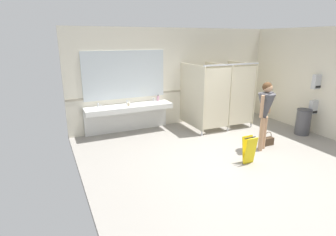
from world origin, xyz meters
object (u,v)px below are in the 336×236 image
(handbag, at_px, (267,141))
(wet_floor_sign, at_px, (249,150))
(paper_cup, at_px, (129,104))
(soap_dispenser, at_px, (158,98))
(paper_towel_dispenser_upper, at_px, (318,82))
(person_standing, at_px, (265,108))
(trash_bin, at_px, (303,122))
(paper_towel_dispenser_lower, at_px, (314,107))

(handbag, bearing_deg, wet_floor_sign, -151.90)
(paper_cup, bearing_deg, wet_floor_sign, -58.25)
(handbag, bearing_deg, soap_dispenser, 127.66)
(handbag, bearing_deg, paper_towel_dispenser_upper, 6.42)
(wet_floor_sign, bearing_deg, paper_cup, 121.75)
(paper_towel_dispenser_upper, height_order, paper_cup, paper_towel_dispenser_upper)
(handbag, distance_m, wet_floor_sign, 1.33)
(person_standing, height_order, paper_cup, person_standing)
(trash_bin, relative_size, handbag, 2.05)
(paper_towel_dispenser_lower, distance_m, person_standing, 2.21)
(paper_towel_dispenser_upper, xyz_separation_m, wet_floor_sign, (-2.99, -0.82, -1.17))
(person_standing, bearing_deg, handbag, 23.27)
(paper_towel_dispenser_upper, relative_size, handbag, 1.09)
(paper_towel_dispenser_upper, relative_size, paper_cup, 3.87)
(person_standing, relative_size, wet_floor_sign, 2.72)
(paper_cup, xyz_separation_m, wet_floor_sign, (1.80, -2.90, -0.56))
(handbag, distance_m, paper_cup, 3.81)
(paper_cup, height_order, wet_floor_sign, paper_cup)
(paper_towel_dispenser_upper, relative_size, trash_bin, 0.53)
(paper_towel_dispenser_lower, height_order, wet_floor_sign, paper_towel_dispenser_lower)
(soap_dispenser, relative_size, paper_cup, 1.88)
(paper_cup, bearing_deg, handbag, -37.75)
(trash_bin, height_order, handbag, trash_bin)
(paper_towel_dispenser_upper, xyz_separation_m, paper_towel_dispenser_lower, (0.00, -0.02, -0.72))
(handbag, distance_m, soap_dispenser, 3.30)
(person_standing, height_order, handbag, person_standing)
(trash_bin, bearing_deg, wet_floor_sign, -162.76)
(soap_dispenser, bearing_deg, paper_cup, -165.83)
(paper_towel_dispenser_lower, bearing_deg, wet_floor_sign, -165.03)
(soap_dispenser, xyz_separation_m, paper_cup, (-0.99, -0.25, -0.03))
(soap_dispenser, bearing_deg, wet_floor_sign, -75.73)
(handbag, bearing_deg, person_standing, -156.73)
(trash_bin, distance_m, handbag, 1.53)
(soap_dispenser, bearing_deg, paper_towel_dispenser_lower, -31.83)
(paper_towel_dispenser_upper, bearing_deg, paper_cup, 156.52)
(person_standing, relative_size, soap_dispenser, 8.74)
(soap_dispenser, distance_m, paper_cup, 1.03)
(paper_towel_dispenser_upper, height_order, handbag, paper_towel_dispenser_upper)
(trash_bin, height_order, person_standing, person_standing)
(person_standing, distance_m, soap_dispenser, 3.14)
(paper_towel_dispenser_upper, distance_m, handbag, 2.30)
(trash_bin, bearing_deg, person_standing, -169.19)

